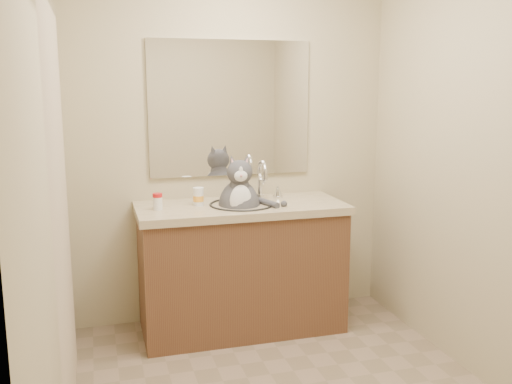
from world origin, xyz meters
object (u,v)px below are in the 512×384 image
at_px(pill_bottle_redcap, 158,201).
at_px(grey_canister, 199,199).
at_px(cat, 240,203).
at_px(pill_bottle_orange, 198,197).

relative_size(pill_bottle_redcap, grey_canister, 1.36).
xyz_separation_m(pill_bottle_redcap, grey_canister, (0.27, 0.08, -0.01)).
bearing_deg(cat, pill_bottle_redcap, -173.21).
bearing_deg(pill_bottle_redcap, grey_canister, 16.41).
relative_size(cat, pill_bottle_redcap, 5.19).
bearing_deg(pill_bottle_redcap, cat, -0.92).
bearing_deg(pill_bottle_orange, grey_canister, 69.88).
relative_size(cat, grey_canister, 7.06).
bearing_deg(pill_bottle_orange, pill_bottle_redcap, -169.44).
height_order(cat, grey_canister, cat).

